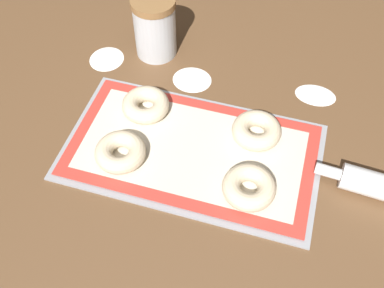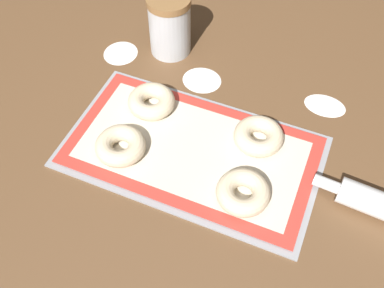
{
  "view_description": "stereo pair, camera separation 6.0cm",
  "coord_description": "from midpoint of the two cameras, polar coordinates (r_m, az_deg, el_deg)",
  "views": [
    {
      "loc": [
        0.17,
        -0.52,
        0.76
      ],
      "look_at": [
        0.01,
        0.01,
        0.03
      ],
      "focal_mm": 42.0,
      "sensor_mm": 36.0,
      "label": 1
    },
    {
      "loc": [
        0.22,
        -0.5,
        0.76
      ],
      "look_at": [
        0.01,
        0.01,
        0.03
      ],
      "focal_mm": 42.0,
      "sensor_mm": 36.0,
      "label": 2
    }
  ],
  "objects": [
    {
      "name": "bagel_front_left",
      "position": [
        0.91,
        -7.21,
        -0.31
      ],
      "size": [
        0.1,
        0.1,
        0.04
      ],
      "color": "beige",
      "rests_on": "baking_mat"
    },
    {
      "name": "baking_tray",
      "position": [
        0.93,
        1.85,
        -1.0
      ],
      "size": [
        0.53,
        0.3,
        0.01
      ],
      "color": "#93969B",
      "rests_on": "ground_plane"
    },
    {
      "name": "ground_plane",
      "position": [
        0.93,
        1.08,
        -1.34
      ],
      "size": [
        2.8,
        2.8,
        0.0
      ],
      "primitive_type": "plane",
      "color": "brown"
    },
    {
      "name": "bagel_back_right",
      "position": [
        0.94,
        10.28,
        0.9
      ],
      "size": [
        0.1,
        0.1,
        0.04
      ],
      "color": "beige",
      "rests_on": "baking_mat"
    },
    {
      "name": "flour_patch_near",
      "position": [
        1.07,
        18.1,
        4.63
      ],
      "size": [
        0.09,
        0.07,
        0.0
      ],
      "color": "white",
      "rests_on": "ground_plane"
    },
    {
      "name": "flour_patch_far",
      "position": [
        1.15,
        -7.55,
        11.36
      ],
      "size": [
        0.08,
        0.09,
        0.0
      ],
      "color": "white",
      "rests_on": "ground_plane"
    },
    {
      "name": "flour_patch_side",
      "position": [
        1.07,
        2.89,
        8.08
      ],
      "size": [
        0.09,
        0.08,
        0.0
      ],
      "color": "white",
      "rests_on": "ground_plane"
    },
    {
      "name": "bagel_back_left",
      "position": [
        0.99,
        -3.42,
        5.34
      ],
      "size": [
        0.1,
        0.1,
        0.04
      ],
      "color": "beige",
      "rests_on": "baking_mat"
    },
    {
      "name": "bagel_front_right",
      "position": [
        0.85,
        8.52,
        -6.19
      ],
      "size": [
        0.1,
        0.1,
        0.04
      ],
      "color": "beige",
      "rests_on": "baking_mat"
    },
    {
      "name": "baking_mat",
      "position": [
        0.93,
        1.86,
        -0.81
      ],
      "size": [
        0.5,
        0.27,
        0.0
      ],
      "color": "red",
      "rests_on": "baking_tray"
    },
    {
      "name": "flour_canister",
      "position": [
        1.1,
        -1.24,
        14.86
      ],
      "size": [
        0.1,
        0.1,
        0.15
      ],
      "color": "silver",
      "rests_on": "ground_plane"
    }
  ]
}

